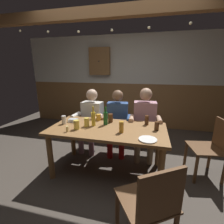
# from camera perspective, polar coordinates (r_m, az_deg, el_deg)

# --- Properties ---
(ground_plane) EXTENTS (6.95, 6.95, 0.00)m
(ground_plane) POSITION_cam_1_polar(r_m,az_deg,el_deg) (2.64, -1.87, -21.25)
(ground_plane) COLOR #423A33
(back_wall_upper) EXTENTS (5.79, 0.12, 1.23)m
(back_wall_upper) POSITION_cam_1_polar(r_m,az_deg,el_deg) (4.38, 6.36, 18.24)
(back_wall_upper) COLOR beige
(back_wall_wainscot) EXTENTS (5.79, 0.12, 1.18)m
(back_wall_wainscot) POSITION_cam_1_polar(r_m,az_deg,el_deg) (4.48, 5.91, 2.63)
(back_wall_wainscot) COLOR brown
(back_wall_wainscot) RESTS_ON ground_plane
(ceiling_beam) EXTENTS (5.21, 0.14, 0.16)m
(ceiling_beam) POSITION_cam_1_polar(r_m,az_deg,el_deg) (2.60, 0.27, 32.42)
(ceiling_beam) COLOR brown
(dining_table) EXTENTS (1.68, 0.85, 0.74)m
(dining_table) POSITION_cam_1_polar(r_m,az_deg,el_deg) (2.37, -1.58, -8.06)
(dining_table) COLOR brown
(dining_table) RESTS_ON ground_plane
(person_0) EXTENTS (0.55, 0.55, 1.20)m
(person_0) POSITION_cam_1_polar(r_m,az_deg,el_deg) (3.10, -7.53, -1.76)
(person_0) COLOR silver
(person_0) RESTS_ON ground_plane
(person_1) EXTENTS (0.55, 0.53, 1.19)m
(person_1) POSITION_cam_1_polar(r_m,az_deg,el_deg) (2.96, 1.88, -2.66)
(person_1) COLOR #2D4C84
(person_1) RESTS_ON ground_plane
(person_2) EXTENTS (0.55, 0.55, 1.25)m
(person_2) POSITION_cam_1_polar(r_m,az_deg,el_deg) (2.89, 11.68, -2.78)
(person_2) COLOR #B78493
(person_2) RESTS_ON ground_plane
(chair_empty_near_right) EXTENTS (0.61, 0.61, 0.88)m
(chair_empty_near_right) POSITION_cam_1_polar(r_m,az_deg,el_deg) (1.56, 13.72, -29.76)
(chair_empty_near_right) COLOR brown
(chair_empty_near_right) RESTS_ON ground_plane
(chair_empty_near_left) EXTENTS (0.51, 0.51, 0.88)m
(chair_empty_near_left) POSITION_cam_1_polar(r_m,az_deg,el_deg) (2.76, 32.28, -10.54)
(chair_empty_near_left) COLOR brown
(chair_empty_near_left) RESTS_ON ground_plane
(table_candle) EXTENTS (0.04, 0.04, 0.08)m
(table_candle) POSITION_cam_1_polar(r_m,az_deg,el_deg) (2.26, -15.83, -5.89)
(table_candle) COLOR #F9E08C
(table_candle) RESTS_ON dining_table
(condiment_caddy) EXTENTS (0.14, 0.10, 0.05)m
(condiment_caddy) POSITION_cam_1_polar(r_m,az_deg,el_deg) (2.65, -13.81, -2.95)
(condiment_caddy) COLOR #B2B7BC
(condiment_caddy) RESTS_ON dining_table
(plate_0) EXTENTS (0.22, 0.22, 0.01)m
(plate_0) POSITION_cam_1_polar(r_m,az_deg,el_deg) (1.99, 12.76, -9.63)
(plate_0) COLOR white
(plate_0) RESTS_ON dining_table
(bottle_0) EXTENTS (0.06, 0.06, 0.30)m
(bottle_0) POSITION_cam_1_polar(r_m,az_deg,el_deg) (2.39, -6.69, -2.25)
(bottle_0) COLOR gold
(bottle_0) RESTS_ON dining_table
(bottle_1) EXTENTS (0.07, 0.07, 0.28)m
(bottle_1) POSITION_cam_1_polar(r_m,az_deg,el_deg) (2.42, -2.34, -2.06)
(bottle_1) COLOR #195923
(bottle_1) RESTS_ON dining_table
(pint_glass_0) EXTENTS (0.06, 0.06, 0.14)m
(pint_glass_0) POSITION_cam_1_polar(r_m,az_deg,el_deg) (2.49, 12.42, -2.88)
(pint_glass_0) COLOR #4C2D19
(pint_glass_0) RESTS_ON dining_table
(pint_glass_1) EXTENTS (0.08, 0.08, 0.13)m
(pint_glass_1) POSITION_cam_1_polar(r_m,az_deg,el_deg) (2.39, -9.12, -3.62)
(pint_glass_1) COLOR #E5C64C
(pint_glass_1) RESTS_ON dining_table
(pint_glass_2) EXTENTS (0.08, 0.08, 0.14)m
(pint_glass_2) POSITION_cam_1_polar(r_m,az_deg,el_deg) (2.55, -0.56, -2.16)
(pint_glass_2) COLOR #4C2D19
(pint_glass_2) RESTS_ON dining_table
(pint_glass_3) EXTENTS (0.08, 0.08, 0.11)m
(pint_glass_3) POSITION_cam_1_polar(r_m,az_deg,el_deg) (2.73, -6.74, -1.38)
(pint_glass_3) COLOR #E5C64C
(pint_glass_3) RESTS_ON dining_table
(pint_glass_4) EXTENTS (0.06, 0.06, 0.13)m
(pint_glass_4) POSITION_cam_1_polar(r_m,az_deg,el_deg) (2.58, -16.95, -2.73)
(pint_glass_4) COLOR white
(pint_glass_4) RESTS_ON dining_table
(pint_glass_5) EXTENTS (0.06, 0.06, 0.13)m
(pint_glass_5) POSITION_cam_1_polar(r_m,az_deg,el_deg) (2.30, 15.80, -4.89)
(pint_glass_5) COLOR #4C2D19
(pint_glass_5) RESTS_ON dining_table
(pint_glass_6) EXTENTS (0.08, 0.08, 0.10)m
(pint_glass_6) POSITION_cam_1_polar(r_m,az_deg,el_deg) (2.65, -4.90, -1.89)
(pint_glass_6) COLOR gold
(pint_glass_6) RESTS_ON dining_table
(pint_glass_7) EXTENTS (0.06, 0.06, 0.15)m
(pint_glass_7) POSITION_cam_1_polar(r_m,az_deg,el_deg) (2.14, 3.39, -5.40)
(pint_glass_7) COLOR gold
(pint_glass_7) RESTS_ON dining_table
(pint_glass_8) EXTENTS (0.08, 0.08, 0.13)m
(pint_glass_8) POSITION_cam_1_polar(r_m,az_deg,el_deg) (2.31, -12.67, -4.49)
(pint_glass_8) COLOR #E5C64C
(pint_glass_8) RESTS_ON dining_table
(wall_dart_cabinet) EXTENTS (0.56, 0.15, 0.70)m
(wall_dart_cabinet) POSITION_cam_1_polar(r_m,az_deg,el_deg) (4.42, -4.47, 17.71)
(wall_dart_cabinet) COLOR brown
(string_lights) EXTENTS (4.09, 0.04, 0.16)m
(string_lights) POSITION_cam_1_polar(r_m,az_deg,el_deg) (2.50, -0.04, 28.51)
(string_lights) COLOR #F9EAB2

